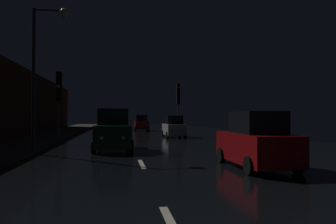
{
  "coord_description": "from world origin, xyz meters",
  "views": [
    {
      "loc": [
        -0.87,
        -2.06,
        1.78
      ],
      "look_at": [
        2.67,
        20.43,
        2.1
      ],
      "focal_mm": 33.87,
      "sensor_mm": 36.0,
      "label": 1
    }
  ],
  "objects_px": {
    "car_parked_right_far": "(174,127)",
    "car_parked_right_near": "(256,142)",
    "traffic_light_far_right": "(178,98)",
    "streetlamp_overhead": "(44,56)",
    "traffic_light_far_left": "(59,92)",
    "car_distant_taillights": "(141,123)",
    "car_approaching_headlights": "(113,131)"
  },
  "relations": [
    {
      "from": "car_parked_right_far",
      "to": "car_parked_right_near",
      "type": "xyz_separation_m",
      "value": [
        -0.0,
        -16.47,
        0.05
      ]
    },
    {
      "from": "traffic_light_far_right",
      "to": "streetlamp_overhead",
      "type": "bearing_deg",
      "value": -35.18
    },
    {
      "from": "traffic_light_far_left",
      "to": "car_parked_right_near",
      "type": "relative_size",
      "value": 1.21
    },
    {
      "from": "car_distant_taillights",
      "to": "streetlamp_overhead",
      "type": "bearing_deg",
      "value": 165.02
    },
    {
      "from": "traffic_light_far_left",
      "to": "streetlamp_overhead",
      "type": "distance_m",
      "value": 5.58
    },
    {
      "from": "traffic_light_far_left",
      "to": "car_distant_taillights",
      "type": "distance_m",
      "value": 19.8
    },
    {
      "from": "traffic_light_far_right",
      "to": "car_distant_taillights",
      "type": "xyz_separation_m",
      "value": [
        -2.66,
        10.77,
        -2.61
      ]
    },
    {
      "from": "streetlamp_overhead",
      "to": "car_approaching_headlights",
      "type": "relative_size",
      "value": 1.62
    },
    {
      "from": "streetlamp_overhead",
      "to": "car_distant_taillights",
      "type": "distance_m",
      "value": 25.03
    },
    {
      "from": "traffic_light_far_left",
      "to": "car_parked_right_far",
      "type": "distance_m",
      "value": 10.51
    },
    {
      "from": "traffic_light_far_right",
      "to": "car_parked_right_near",
      "type": "bearing_deg",
      "value": -3.06
    },
    {
      "from": "car_parked_right_near",
      "to": "car_distant_taillights",
      "type": "bearing_deg",
      "value": 3.63
    },
    {
      "from": "car_distant_taillights",
      "to": "car_parked_right_near",
      "type": "bearing_deg",
      "value": -176.37
    },
    {
      "from": "car_approaching_headlights",
      "to": "car_parked_right_far",
      "type": "relative_size",
      "value": 1.19
    },
    {
      "from": "traffic_light_far_left",
      "to": "car_parked_right_near",
      "type": "distance_m",
      "value": 14.05
    },
    {
      "from": "traffic_light_far_right",
      "to": "car_parked_right_near",
      "type": "relative_size",
      "value": 1.25
    },
    {
      "from": "streetlamp_overhead",
      "to": "car_approaching_headlights",
      "type": "xyz_separation_m",
      "value": [
        3.26,
        1.24,
        -3.68
      ]
    },
    {
      "from": "car_distant_taillights",
      "to": "car_parked_right_near",
      "type": "relative_size",
      "value": 1.01
    },
    {
      "from": "car_distant_taillights",
      "to": "traffic_light_far_right",
      "type": "bearing_deg",
      "value": -166.11
    },
    {
      "from": "streetlamp_overhead",
      "to": "car_parked_right_far",
      "type": "height_order",
      "value": "streetlamp_overhead"
    },
    {
      "from": "car_approaching_headlights",
      "to": "streetlamp_overhead",
      "type": "bearing_deg",
      "value": -69.22
    },
    {
      "from": "car_parked_right_far",
      "to": "car_parked_right_near",
      "type": "height_order",
      "value": "car_parked_right_near"
    },
    {
      "from": "traffic_light_far_left",
      "to": "car_parked_right_near",
      "type": "height_order",
      "value": "traffic_light_far_left"
    },
    {
      "from": "traffic_light_far_right",
      "to": "car_parked_right_far",
      "type": "xyz_separation_m",
      "value": [
        -0.8,
        -2.13,
        -2.67
      ]
    },
    {
      "from": "traffic_light_far_right",
      "to": "car_approaching_headlights",
      "type": "bearing_deg",
      "value": -26.56
    },
    {
      "from": "car_distant_taillights",
      "to": "car_parked_right_far",
      "type": "xyz_separation_m",
      "value": [
        1.86,
        -12.89,
        -0.06
      ]
    },
    {
      "from": "traffic_light_far_right",
      "to": "car_parked_right_near",
      "type": "distance_m",
      "value": 18.8
    },
    {
      "from": "car_approaching_headlights",
      "to": "traffic_light_far_left",
      "type": "bearing_deg",
      "value": -139.85
    },
    {
      "from": "traffic_light_far_left",
      "to": "car_parked_right_far",
      "type": "bearing_deg",
      "value": 128.63
    },
    {
      "from": "car_parked_right_far",
      "to": "car_distant_taillights",
      "type": "bearing_deg",
      "value": 8.21
    },
    {
      "from": "car_approaching_headlights",
      "to": "car_parked_right_near",
      "type": "bearing_deg",
      "value": 36.72
    },
    {
      "from": "car_approaching_headlights",
      "to": "car_parked_right_far",
      "type": "bearing_deg",
      "value": 152.93
    }
  ]
}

